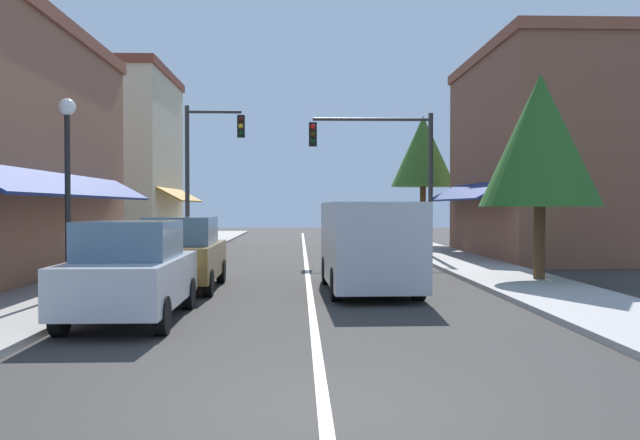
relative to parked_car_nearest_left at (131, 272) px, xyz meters
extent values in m
plane|color=#33302D|center=(3.20, 12.51, -0.88)|extent=(80.00, 80.00, 0.00)
cube|color=gray|center=(-2.30, 12.51, -0.82)|extent=(2.60, 56.00, 0.12)
cube|color=#A39E99|center=(8.70, 12.51, -0.82)|extent=(2.60, 56.00, 0.12)
cube|color=silver|center=(3.20, 12.51, -0.88)|extent=(0.14, 52.00, 0.01)
cube|color=slate|center=(-3.66, 6.51, 0.52)|extent=(0.08, 10.64, 1.80)
cube|color=navy|center=(-3.05, 6.51, 1.72)|extent=(1.27, 11.76, 0.73)
cube|color=slate|center=(-3.66, 3.43, 4.11)|extent=(0.08, 1.10, 1.30)
cube|color=slate|center=(-3.66, 9.59, 4.11)|extent=(0.08, 1.10, 1.30)
cube|color=brown|center=(12.13, 14.51, 2.96)|extent=(4.25, 10.00, 7.68)
cube|color=brown|center=(12.13, 14.51, 7.00)|extent=(4.45, 10.20, 0.40)
cube|color=slate|center=(10.06, 14.51, 0.52)|extent=(0.08, 7.60, 1.80)
cube|color=navy|center=(9.45, 14.51, 1.72)|extent=(1.27, 8.40, 0.73)
cube|color=slate|center=(10.06, 12.31, 4.65)|extent=(0.08, 1.10, 1.30)
cube|color=slate|center=(10.06, 16.71, 4.65)|extent=(0.08, 1.10, 1.30)
cube|color=beige|center=(-6.45, 22.51, 3.33)|extent=(5.70, 8.00, 8.43)
cube|color=brown|center=(-6.45, 22.51, 7.75)|extent=(5.90, 8.20, 0.40)
cube|color=slate|center=(-3.66, 22.51, 0.52)|extent=(0.08, 6.08, 1.80)
cube|color=olive|center=(-3.05, 22.51, 1.72)|extent=(1.27, 6.72, 0.73)
cube|color=slate|center=(-3.66, 20.75, 5.19)|extent=(0.08, 1.10, 1.30)
cube|color=slate|center=(-3.66, 24.27, 5.19)|extent=(0.08, 1.10, 1.30)
cube|color=#B7BABF|center=(0.00, 0.03, -0.17)|extent=(1.75, 4.11, 0.80)
cube|color=slate|center=(0.00, -0.07, 0.56)|extent=(1.54, 2.01, 0.66)
cylinder|color=black|center=(-0.80, 1.37, -0.57)|extent=(0.21, 0.62, 0.62)
cylinder|color=black|center=(0.78, 1.38, -0.57)|extent=(0.21, 0.62, 0.62)
cylinder|color=black|center=(-0.78, -1.33, -0.57)|extent=(0.21, 0.62, 0.62)
cylinder|color=black|center=(0.80, -1.32, -0.57)|extent=(0.21, 0.62, 0.62)
cube|color=brown|center=(0.12, 4.55, -0.17)|extent=(1.76, 4.12, 0.80)
cube|color=slate|center=(0.12, 4.45, 0.56)|extent=(1.54, 2.02, 0.66)
cylinder|color=black|center=(-0.69, 5.90, -0.57)|extent=(0.21, 0.62, 0.62)
cylinder|color=black|center=(0.89, 5.92, -0.57)|extent=(0.21, 0.62, 0.62)
cylinder|color=black|center=(-0.66, 3.19, -0.57)|extent=(0.21, 0.62, 0.62)
cylinder|color=black|center=(0.92, 3.21, -0.57)|extent=(0.21, 0.62, 0.62)
cube|color=#B2B7BC|center=(4.60, 4.01, 0.29)|extent=(2.09, 5.05, 1.90)
cube|color=slate|center=(4.54, 6.41, 0.72)|extent=(1.73, 0.32, 0.84)
cube|color=black|center=(4.53, 6.59, -0.40)|extent=(1.87, 0.25, 0.24)
cylinder|color=black|center=(3.68, 5.54, -0.52)|extent=(0.26, 0.73, 0.72)
cylinder|color=black|center=(5.44, 5.59, -0.52)|extent=(0.26, 0.73, 0.72)
cylinder|color=black|center=(3.75, 2.44, -0.52)|extent=(0.26, 0.73, 0.72)
cylinder|color=black|center=(5.52, 2.49, -0.52)|extent=(0.26, 0.73, 0.72)
cylinder|color=#333333|center=(8.00, 13.91, 1.92)|extent=(0.18, 0.18, 5.60)
cylinder|color=#333333|center=(5.74, 13.91, 4.47)|extent=(4.53, 0.12, 0.12)
cube|color=black|center=(3.47, 13.73, 3.87)|extent=(0.30, 0.24, 0.90)
sphere|color=red|center=(3.47, 13.60, 4.15)|extent=(0.20, 0.20, 0.20)
sphere|color=#3D2D0C|center=(3.47, 13.60, 3.87)|extent=(0.20, 0.20, 0.20)
sphere|color=#0C3316|center=(3.47, 13.60, 3.59)|extent=(0.20, 0.20, 0.20)
cylinder|color=#333333|center=(-1.60, 15.72, 2.18)|extent=(0.18, 0.18, 6.11)
cylinder|color=#333333|center=(-0.50, 15.72, 4.98)|extent=(2.20, 0.12, 0.12)
cube|color=black|center=(0.61, 15.54, 4.38)|extent=(0.30, 0.24, 0.90)
sphere|color=#420F0F|center=(0.61, 15.41, 4.66)|extent=(0.20, 0.20, 0.20)
sphere|color=yellow|center=(0.61, 15.41, 4.38)|extent=(0.20, 0.20, 0.20)
sphere|color=#0C3316|center=(0.61, 15.41, 4.10)|extent=(0.20, 0.20, 0.20)
cylinder|color=black|center=(-1.99, 2.66, 1.10)|extent=(0.12, 0.12, 3.96)
sphere|color=white|center=(-1.99, 2.66, 3.27)|extent=(0.36, 0.36, 0.36)
cylinder|color=#4C331E|center=(9.25, 5.57, 0.37)|extent=(0.30, 0.30, 2.49)
cone|color=#285B21|center=(9.25, 5.57, 2.87)|extent=(3.15, 3.15, 3.47)
cylinder|color=#4C331E|center=(9.14, 21.72, 0.87)|extent=(0.30, 0.30, 3.50)
cone|color=#386626|center=(9.14, 21.72, 3.90)|extent=(3.21, 3.21, 3.53)
camera|label=1|loc=(2.96, -11.97, 1.15)|focal=38.04mm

